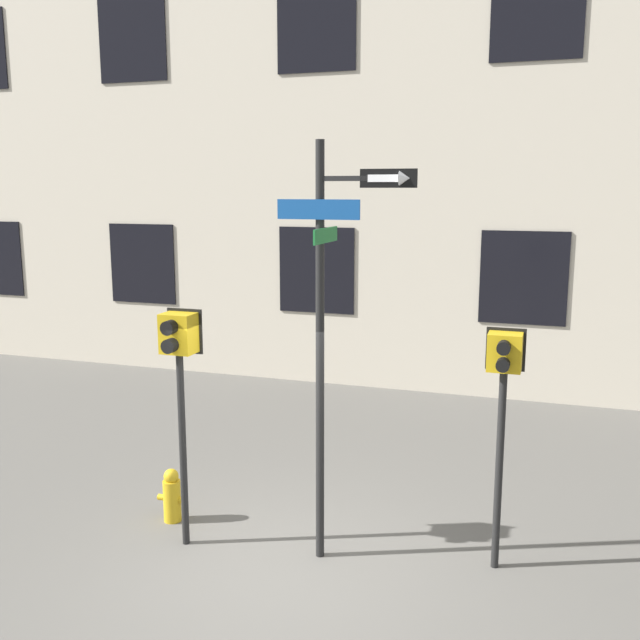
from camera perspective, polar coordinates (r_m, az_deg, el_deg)
The scene contains 6 objects.
ground_plane at distance 7.84m, azimuth -3.29°, elevation -19.71°, with size 60.00×60.00×0.00m, color #595651.
building_facade at distance 14.33m, azimuth 8.37°, elevation 22.60°, with size 24.00×0.63×13.95m.
street_sign_pole at distance 7.26m, azimuth 0.61°, elevation -0.13°, with size 1.40×0.73×4.42m.
pedestrian_signal_left at distance 7.81m, azimuth -11.20°, elevation -3.17°, with size 0.41×0.40×2.67m.
pedestrian_signal_right at distance 7.43m, azimuth 14.45°, elevation -4.88°, with size 0.40×0.40×2.55m.
fire_hydrant at distance 8.96m, azimuth -11.76°, elevation -13.61°, with size 0.37×0.21×0.66m.
Camera 1 is at (2.53, -6.29, 3.95)m, focal length 40.00 mm.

